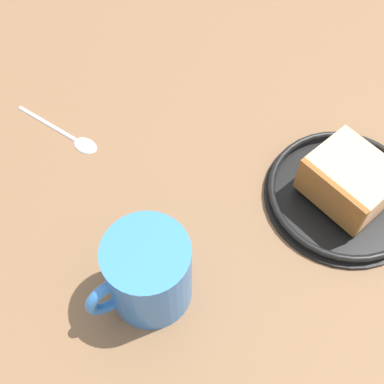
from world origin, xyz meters
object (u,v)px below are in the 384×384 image
object	(u,v)px
cake_slice	(349,181)
tea_mug	(147,273)
small_plate	(344,194)
teaspoon	(73,137)

from	to	relation	value
cake_slice	tea_mug	size ratio (longest dim) A/B	0.94
small_plate	tea_mug	distance (cm)	22.75
small_plate	teaspoon	xyz separation A→B (cm)	(28.44, 11.39, -0.42)
cake_slice	teaspoon	size ratio (longest dim) A/B	0.79
tea_mug	teaspoon	size ratio (longest dim) A/B	0.84
cake_slice	tea_mug	bearing A→B (deg)	64.52
small_plate	teaspoon	world-z (taller)	small_plate
cake_slice	teaspoon	xyz separation A→B (cm)	(28.38, 11.13, -3.12)
small_plate	tea_mug	world-z (taller)	tea_mug
small_plate	cake_slice	world-z (taller)	cake_slice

